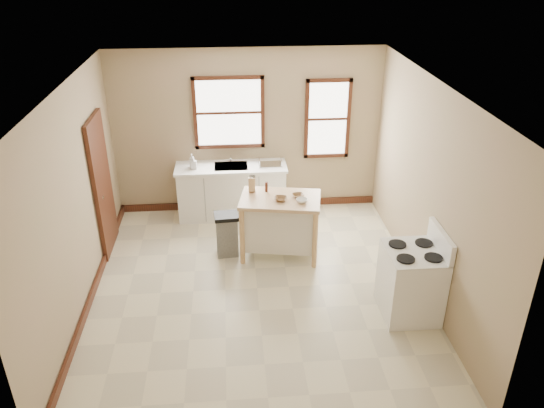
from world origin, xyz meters
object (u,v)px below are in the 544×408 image
(soap_bottle_a, at_px, (192,161))
(soap_bottle_b, at_px, (193,163))
(dish_rack, at_px, (270,162))
(bowl_b, at_px, (298,196))
(gas_stove, at_px, (412,273))
(bowl_c, at_px, (302,201))
(kitchen_island, at_px, (280,226))
(bowl_a, at_px, (281,199))
(pepper_grinder, at_px, (266,187))
(knife_block, at_px, (252,185))
(trash_bin, at_px, (227,234))

(soap_bottle_a, bearing_deg, soap_bottle_b, -75.54)
(soap_bottle_a, relative_size, dish_rack, 0.62)
(bowl_b, distance_m, gas_stove, 2.02)
(soap_bottle_b, bearing_deg, bowl_c, -39.68)
(kitchen_island, distance_m, bowl_c, 0.60)
(soap_bottle_b, bearing_deg, kitchen_island, -41.89)
(gas_stove, bearing_deg, soap_bottle_b, 135.12)
(bowl_a, bearing_deg, soap_bottle_b, 134.46)
(soap_bottle_a, distance_m, bowl_a, 1.92)
(soap_bottle_b, relative_size, pepper_grinder, 1.40)
(knife_block, xyz_separation_m, gas_stove, (1.90, -1.80, -0.45))
(gas_stove, bearing_deg, bowl_b, 128.63)
(soap_bottle_a, relative_size, trash_bin, 0.35)
(knife_block, bearing_deg, soap_bottle_a, 136.55)
(knife_block, bearing_deg, gas_stove, -38.68)
(pepper_grinder, relative_size, bowl_b, 0.88)
(dish_rack, distance_m, bowl_a, 1.40)
(dish_rack, relative_size, gas_stove, 0.32)
(bowl_a, distance_m, trash_bin, 1.02)
(pepper_grinder, distance_m, gas_stove, 2.49)
(knife_block, relative_size, pepper_grinder, 1.33)
(bowl_b, distance_m, trash_bin, 1.23)
(soap_bottle_b, bearing_deg, bowl_a, -43.62)
(dish_rack, height_order, kitchen_island, dish_rack)
(trash_bin, bearing_deg, bowl_c, -15.93)
(soap_bottle_a, bearing_deg, knife_block, -59.15)
(soap_bottle_b, xyz_separation_m, bowl_b, (1.57, -1.25, -0.06))
(bowl_b, height_order, trash_bin, bowl_b)
(soap_bottle_a, xyz_separation_m, trash_bin, (0.54, -1.26, -0.70))
(gas_stove, bearing_deg, bowl_c, 131.29)
(soap_bottle_a, height_order, trash_bin, soap_bottle_a)
(soap_bottle_a, relative_size, soap_bottle_b, 1.14)
(knife_block, bearing_deg, trash_bin, -147.77)
(soap_bottle_b, distance_m, bowl_b, 2.01)
(knife_block, xyz_separation_m, bowl_c, (0.69, -0.43, -0.07))
(soap_bottle_a, height_order, bowl_b, soap_bottle_a)
(pepper_grinder, height_order, bowl_b, pepper_grinder)
(trash_bin, bearing_deg, pepper_grinder, 11.64)
(kitchen_island, distance_m, knife_block, 0.75)
(pepper_grinder, bearing_deg, kitchen_island, -51.36)
(soap_bottle_b, height_order, bowl_a, soap_bottle_b)
(soap_bottle_a, distance_m, kitchen_island, 1.96)
(bowl_a, xyz_separation_m, bowl_c, (0.29, -0.09, 0.00))
(kitchen_island, relative_size, pepper_grinder, 7.71)
(knife_block, distance_m, trash_bin, 0.84)
(soap_bottle_a, bearing_deg, gas_stove, -56.04)
(bowl_b, xyz_separation_m, gas_stove, (1.24, -1.55, -0.37))
(bowl_b, height_order, bowl_c, bowl_c)
(knife_block, xyz_separation_m, bowl_a, (0.40, -0.34, -0.08))
(kitchen_island, xyz_separation_m, bowl_b, (0.26, 0.01, 0.49))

